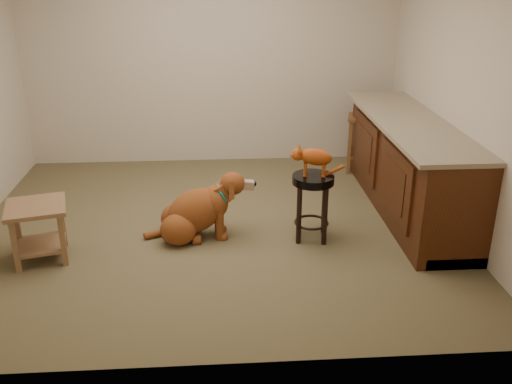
{
  "coord_description": "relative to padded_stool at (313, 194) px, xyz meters",
  "views": [
    {
      "loc": [
        0.05,
        -4.94,
        2.38
      ],
      "look_at": [
        0.38,
        -0.23,
        0.45
      ],
      "focal_mm": 40.0,
      "sensor_mm": 36.0,
      "label": 1
    }
  ],
  "objects": [
    {
      "name": "padded_stool",
      "position": [
        0.0,
        0.0,
        0.0
      ],
      "size": [
        0.37,
        0.37,
        0.61
      ],
      "rotation": [
        0.0,
        0.0,
        -0.16
      ],
      "color": "black",
      "rests_on": "ground"
    },
    {
      "name": "cabinet_run",
      "position": [
        1.06,
        0.58,
        0.0
      ],
      "size": [
        0.7,
        2.56,
        0.94
      ],
      "color": "#431F0C",
      "rests_on": "ground"
    },
    {
      "name": "wood_stool",
      "position": [
        0.89,
        1.76,
        -0.09
      ],
      "size": [
        0.44,
        0.44,
        0.67
      ],
      "rotation": [
        0.0,
        0.0,
        -0.25
      ],
      "color": "brown",
      "rests_on": "ground"
    },
    {
      "name": "golden_retriever",
      "position": [
        -1.04,
        0.1,
        -0.19
      ],
      "size": [
        1.05,
        0.53,
        0.66
      ],
      "rotation": [
        0.0,
        0.0,
        0.06
      ],
      "color": "brown",
      "rests_on": "ground"
    },
    {
      "name": "room_shell",
      "position": [
        -0.88,
        0.28,
        1.24
      ],
      "size": [
        4.54,
        4.04,
        2.62
      ],
      "color": "beige",
      "rests_on": "ground"
    },
    {
      "name": "floor",
      "position": [
        -0.88,
        0.28,
        -0.44
      ],
      "size": [
        4.5,
        4.0,
        0.01
      ],
      "primitive_type": "cube",
      "color": "brown",
      "rests_on": "ground"
    },
    {
      "name": "side_table",
      "position": [
        -2.36,
        -0.22,
        -0.11
      ],
      "size": [
        0.58,
        0.58,
        0.5
      ],
      "rotation": [
        0.0,
        0.0,
        0.25
      ],
      "color": "brown",
      "rests_on": "ground"
    },
    {
      "name": "tabby_kitten",
      "position": [
        -0.01,
        0.0,
        0.34
      ],
      "size": [
        0.49,
        0.19,
        0.31
      ],
      "rotation": [
        0.0,
        0.0,
        -0.16
      ],
      "color": "#983B0F",
      "rests_on": "padded_stool"
    }
  ]
}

